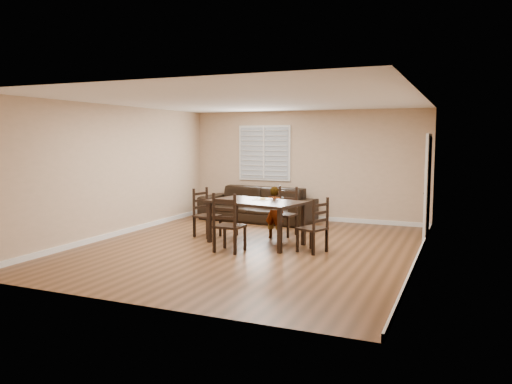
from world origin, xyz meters
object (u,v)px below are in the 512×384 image
Objects in this scene: chair_far at (226,226)px; donut at (263,198)px; child at (274,212)px; dining_table at (256,205)px; chair_right at (317,228)px; chair_near at (286,213)px; sofa at (257,204)px; chair_left at (203,214)px.

chair_far is 9.88× the size of donut.
chair_far is 1.01× the size of child.
chair_right is (1.31, -0.30, -0.30)m from dining_table.
sofa is (-1.25, 1.38, -0.05)m from chair_near.
dining_table is 1.16m from chair_near.
sofa is at bearing 140.49° from chair_near.
chair_near is 1.75m from chair_left.
chair_near is at bearing 90.44° from dining_table.
dining_table is at bearing 76.18° from child.
chair_near is 1.86m from sofa.
chair_left is at bearing -44.82° from chair_far.
dining_table is 1.84× the size of child.
chair_near is at bearing -99.37° from chair_far.
child is (-0.09, -0.47, 0.07)m from chair_near.
chair_far is 3.51m from sofa.
dining_table is at bearing -81.12° from chair_right.
chair_far reaches higher than chair_left.
chair_left is at bearing -144.03° from chair_near.
chair_left is at bearing -92.49° from sofa.
dining_table is 1.92× the size of chair_near.
chair_left is 2.69m from chair_right.
child is 0.56m from donut.
chair_near reaches higher than chair_right.
donut is (-0.17, -0.91, 0.40)m from chair_near.
chair_left is at bearing 179.86° from dining_table.
chair_left is at bearing -80.76° from chair_right.
chair_near is 1.02× the size of chair_left.
chair_right is at bearing -44.31° from chair_near.
child is at bearing -62.94° from chair_left.
chair_far is 0.38× the size of sofa.
chair_near is at bearing -48.46° from chair_left.
chair_near is 1.77m from chair_right.
child is at bearing 90.00° from dining_table.
dining_table is 1.95× the size of chair_left.
chair_left is (-1.14, 1.21, -0.03)m from chair_far.
donut reaches higher than sofa.
chair_right is at bearing -0.86° from dining_table.
chair_right is (1.49, 0.62, -0.04)m from chair_far.
child is (0.31, 1.56, 0.05)m from chair_far.
sofa is (-1.09, 2.29, -0.45)m from donut.
child is at bearing -106.64° from chair_right.
chair_far is 1.20m from donut.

